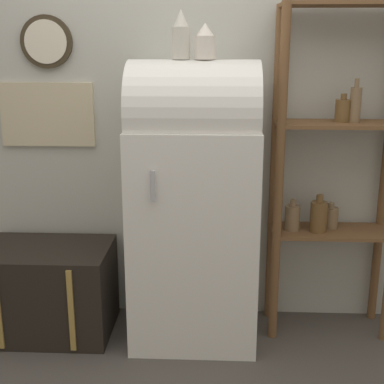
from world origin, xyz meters
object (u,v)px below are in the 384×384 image
(refrigerator, at_px, (194,201))
(vase_center, at_px, (205,43))
(suitcase_trunk, at_px, (49,290))
(vase_left, at_px, (181,36))

(refrigerator, distance_m, vase_center, 0.84)
(refrigerator, distance_m, suitcase_trunk, 1.01)
(refrigerator, bearing_deg, suitcase_trunk, -179.68)
(refrigerator, relative_size, vase_center, 8.80)
(suitcase_trunk, relative_size, vase_left, 2.97)
(refrigerator, height_order, suitcase_trunk, refrigerator)
(vase_left, xyz_separation_m, vase_center, (0.12, -0.01, -0.03))
(refrigerator, relative_size, vase_left, 6.40)
(refrigerator, bearing_deg, vase_center, -8.70)
(suitcase_trunk, xyz_separation_m, vase_center, (0.90, -0.00, 1.39))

